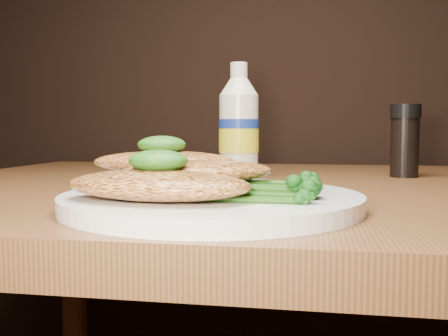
# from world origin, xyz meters

# --- Properties ---
(plate) EXTENTS (0.29, 0.29, 0.01)m
(plate) POSITION_xyz_m (-0.10, 0.80, 0.76)
(plate) COLOR white
(plate) RESTS_ON dining_table
(chicken_front) EXTENTS (0.17, 0.11, 0.03)m
(chicken_front) POSITION_xyz_m (-0.14, 0.75, 0.78)
(chicken_front) COLOR #C97F40
(chicken_front) RESTS_ON plate
(chicken_mid) EXTENTS (0.17, 0.14, 0.02)m
(chicken_mid) POSITION_xyz_m (-0.11, 0.80, 0.79)
(chicken_mid) COLOR #C97F40
(chicken_mid) RESTS_ON plate
(chicken_back) EXTENTS (0.16, 0.10, 0.02)m
(chicken_back) POSITION_xyz_m (-0.15, 0.83, 0.79)
(chicken_back) COLOR #C97F40
(chicken_back) RESTS_ON plate
(pesto_front) EXTENTS (0.07, 0.06, 0.02)m
(pesto_front) POSITION_xyz_m (-0.14, 0.76, 0.80)
(pesto_front) COLOR black
(pesto_front) RESTS_ON chicken_front
(pesto_back) EXTENTS (0.05, 0.05, 0.02)m
(pesto_back) POSITION_xyz_m (-0.16, 0.83, 0.81)
(pesto_back) COLOR black
(pesto_back) RESTS_ON chicken_back
(broccolini_bundle) EXTENTS (0.16, 0.14, 0.02)m
(broccolini_bundle) POSITION_xyz_m (-0.05, 0.79, 0.78)
(broccolini_bundle) COLOR #1E4C10
(broccolini_bundle) RESTS_ON plate
(mayo_bottle) EXTENTS (0.07, 0.07, 0.18)m
(mayo_bottle) POSITION_xyz_m (-0.12, 1.13, 0.84)
(mayo_bottle) COLOR #EDE7C9
(mayo_bottle) RESTS_ON dining_table
(pepper_grinder) EXTENTS (0.06, 0.06, 0.12)m
(pepper_grinder) POSITION_xyz_m (0.14, 1.17, 0.81)
(pepper_grinder) COLOR black
(pepper_grinder) RESTS_ON dining_table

